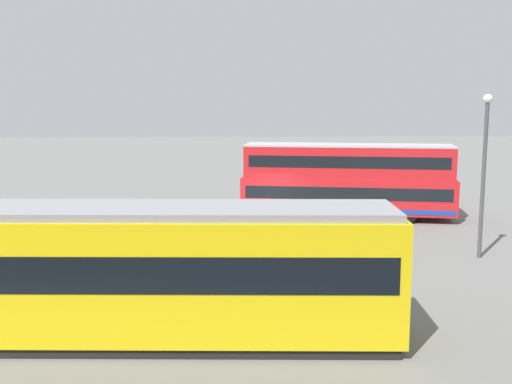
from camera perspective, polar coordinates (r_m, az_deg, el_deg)
ground_plane at (r=29.91m, az=1.28°, el=-3.28°), size 160.00×160.00×0.00m
double_decker_bus at (r=32.09m, az=8.66°, el=1.08°), size 11.37×4.66×3.94m
tram_yellow at (r=15.73m, az=-11.51°, el=-7.43°), size 13.66×3.60×3.51m
pedestrian_near_railing at (r=24.36m, az=-5.28°, el=-3.65°), size 0.45×0.45×1.71m
pedestrian_crossing at (r=23.09m, az=-0.34°, el=-4.16°), size 0.45×0.45×1.79m
pedestrian_railing at (r=22.83m, az=-3.14°, el=-5.11°), size 6.58×1.05×1.08m
info_sign at (r=22.32m, az=-16.56°, el=-3.65°), size 1.05×0.15×2.24m
street_lamp at (r=24.90m, az=20.92°, el=2.61°), size 0.36×0.36×6.43m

